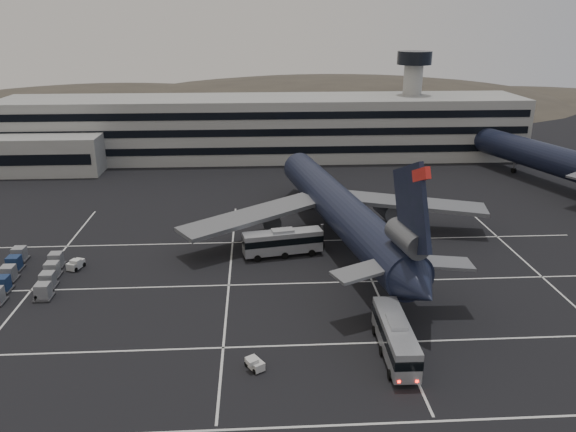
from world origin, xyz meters
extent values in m
plane|color=black|center=(0.00, 0.00, 0.00)|extent=(260.00, 260.00, 0.00)
cube|color=silver|center=(0.00, -22.00, 0.01)|extent=(90.00, 0.25, 0.01)
cube|color=silver|center=(0.00, -10.00, 0.01)|extent=(90.00, 0.25, 0.01)
cube|color=silver|center=(0.00, 4.00, 0.01)|extent=(90.00, 0.25, 0.01)
cube|color=silver|center=(0.00, 18.00, 0.01)|extent=(90.00, 0.25, 0.01)
cube|color=silver|center=(-30.00, 6.00, 0.01)|extent=(0.25, 55.00, 0.01)
cube|color=silver|center=(-6.00, 6.00, 0.01)|extent=(0.25, 55.00, 0.01)
cube|color=silver|center=(12.00, 6.00, 0.01)|extent=(0.25, 55.00, 0.01)
cube|color=silver|center=(34.00, 6.00, 0.01)|extent=(0.25, 55.00, 0.01)
cube|color=gray|center=(0.00, 72.00, 7.00)|extent=(120.00, 18.00, 14.00)
cube|color=black|center=(0.00, 62.95, 3.50)|extent=(118.00, 0.20, 1.60)
cube|color=black|center=(0.00, 62.95, 7.50)|extent=(118.00, 0.20, 1.60)
cube|color=black|center=(0.00, 62.95, 11.20)|extent=(118.00, 0.20, 1.60)
cube|color=gray|center=(-50.00, 60.00, 4.00)|extent=(30.00, 10.00, 8.00)
cylinder|color=gray|center=(35.00, 74.00, 11.00)|extent=(4.40, 4.40, 22.00)
cylinder|color=black|center=(35.00, 74.00, 22.50)|extent=(8.00, 8.00, 3.00)
ellipsoid|color=#38332B|center=(-60.00, 170.00, -10.50)|extent=(196.00, 140.00, 32.00)
ellipsoid|color=#38332B|center=(30.00, 170.00, -13.50)|extent=(252.00, 180.00, 44.00)
ellipsoid|color=#38332B|center=(110.00, 170.00, -9.00)|extent=(168.00, 120.00, 24.00)
cylinder|color=black|center=(9.69, 17.52, 5.20)|extent=(13.72, 48.25, 5.60)
cone|color=black|center=(5.22, 43.34, 5.20)|extent=(6.29, 5.39, 5.60)
cone|color=black|center=(14.22, -8.59, 5.20)|extent=(5.82, 5.79, 5.04)
cube|color=black|center=(13.62, -5.14, 12.60)|extent=(2.11, 9.42, 10.97)
cube|color=red|center=(13.88, -6.62, 16.80)|extent=(1.09, 3.28, 2.24)
cylinder|color=#595B60|center=(13.54, -4.65, 9.30)|extent=(3.69, 6.37, 2.70)
cube|color=slate|center=(9.31, -4.87, 5.80)|extent=(8.16, 5.76, 0.87)
cube|color=slate|center=(17.59, -3.44, 5.80)|extent=(7.62, 3.48, 0.87)
cube|color=slate|center=(-2.96, 17.36, 4.40)|extent=(21.59, 16.28, 1.75)
cylinder|color=#595B60|center=(-0.52, 20.82, 2.70)|extent=(3.60, 5.88, 2.70)
cube|color=slate|center=(21.67, 21.63, 4.40)|extent=(22.67, 10.01, 1.75)
cylinder|color=#595B60|center=(18.20, 24.07, 2.70)|extent=(3.60, 5.88, 2.70)
cylinder|color=slate|center=(7.07, 32.66, 2.20)|extent=(0.44, 0.44, 3.00)
cylinder|color=black|center=(7.07, 32.66, 0.55)|extent=(0.68, 1.17, 1.10)
cylinder|color=slate|center=(6.88, 15.00, 2.20)|extent=(0.44, 0.44, 3.00)
cylinder|color=black|center=(6.88, 15.00, 0.55)|extent=(0.68, 1.17, 1.10)
cylinder|color=slate|center=(13.19, 16.10, 2.20)|extent=(0.44, 0.44, 3.00)
cylinder|color=black|center=(13.19, 16.10, 0.55)|extent=(0.68, 1.17, 1.10)
cylinder|color=black|center=(52.60, 53.88, 5.20)|extent=(19.20, 47.58, 5.60)
cone|color=black|center=(45.05, 78.97, 5.20)|extent=(6.66, 5.92, 5.60)
cylinder|color=slate|center=(52.60, 53.88, 2.20)|extent=(0.44, 0.44, 3.00)
cylinder|color=black|center=(52.60, 53.88, 0.55)|extent=(0.80, 1.20, 1.10)
cube|color=#9C9FA4|center=(10.86, -12.27, 2.06)|extent=(2.72, 11.08, 3.01)
cube|color=black|center=(10.86, -12.27, 2.42)|extent=(2.79, 11.14, 0.95)
cube|color=#9C9FA4|center=(10.86, -12.27, 3.74)|extent=(1.66, 3.04, 0.35)
cylinder|color=black|center=(9.53, -16.11, 0.48)|extent=(0.34, 0.97, 0.96)
cylinder|color=black|center=(12.04, -16.16, 0.48)|extent=(0.34, 0.97, 0.96)
cylinder|color=black|center=(9.61, -12.25, 0.48)|extent=(0.34, 0.97, 0.96)
cylinder|color=black|center=(12.12, -12.30, 0.48)|extent=(0.34, 0.97, 0.96)
cylinder|color=black|center=(9.68, -8.39, 0.48)|extent=(0.34, 0.97, 0.96)
cylinder|color=black|center=(12.19, -8.44, 0.48)|extent=(0.34, 0.97, 0.96)
cube|color=#FF0C05|center=(9.95, -17.79, 0.90)|extent=(0.25, 0.09, 0.22)
cube|color=#FF0C05|center=(11.55, -17.82, 0.90)|extent=(0.25, 0.09, 0.22)
cube|color=#9C9FA4|center=(1.16, 12.84, 2.05)|extent=(11.27, 4.55, 3.00)
cube|color=black|center=(1.16, 12.84, 2.41)|extent=(11.34, 4.62, 0.95)
cube|color=#9C9FA4|center=(1.16, 12.84, 3.73)|extent=(3.25, 2.14, 0.35)
cylinder|color=black|center=(5.18, 12.35, 0.48)|extent=(1.00, 0.50, 0.96)
cylinder|color=black|center=(4.70, 14.80, 0.48)|extent=(1.00, 0.50, 0.96)
cylinder|color=black|center=(1.40, 11.61, 0.48)|extent=(1.00, 0.50, 0.96)
cylinder|color=black|center=(0.92, 14.07, 0.48)|extent=(1.00, 0.50, 0.96)
cylinder|color=black|center=(-2.38, 10.88, 0.48)|extent=(1.00, 0.50, 0.96)
cylinder|color=black|center=(-2.85, 13.33, 0.48)|extent=(1.00, 0.50, 0.96)
cube|color=silver|center=(-26.37, 10.11, 0.59)|extent=(2.04, 2.65, 0.96)
cube|color=silver|center=(-26.56, 9.61, 1.22)|extent=(1.44, 1.32, 0.53)
cylinder|color=black|center=(-27.22, 9.52, 0.30)|extent=(0.43, 0.64, 0.60)
cylinder|color=black|center=(-26.13, 9.10, 0.30)|extent=(0.43, 0.64, 0.60)
cylinder|color=black|center=(-26.61, 11.11, 0.30)|extent=(0.43, 0.64, 0.60)
cylinder|color=black|center=(-25.51, 10.69, 0.30)|extent=(0.43, 0.64, 0.60)
cube|color=silver|center=(-2.81, -13.71, 0.49)|extent=(1.97, 2.25, 0.81)
cube|color=silver|center=(-2.57, -14.09, 1.03)|extent=(1.27, 1.21, 0.45)
cylinder|color=black|center=(-2.85, -14.58, 0.25)|extent=(0.44, 0.53, 0.50)
cylinder|color=black|center=(-2.01, -14.05, 0.25)|extent=(0.44, 0.53, 0.50)
cylinder|color=black|center=(-3.62, -13.36, 0.25)|extent=(0.44, 0.53, 0.50)
cylinder|color=black|center=(-2.78, -12.83, 0.25)|extent=(0.44, 0.53, 0.50)
cube|color=#2D2D30|center=(-27.65, 1.77, 0.17)|extent=(2.31, 2.57, 0.19)
cylinder|color=black|center=(-27.65, 1.77, 0.10)|extent=(0.10, 0.21, 0.21)
cube|color=gray|center=(-27.65, 1.77, 1.09)|extent=(1.84, 1.84, 1.66)
cube|color=#2D2D30|center=(-33.27, 4.03, 0.17)|extent=(2.31, 2.57, 0.19)
cylinder|color=black|center=(-33.27, 4.03, 0.10)|extent=(0.10, 0.21, 0.21)
cube|color=navy|center=(-33.27, 4.03, 1.09)|extent=(1.84, 1.84, 1.66)
cube|color=#2D2D30|center=(-28.15, 4.85, 0.17)|extent=(2.31, 2.57, 0.19)
cylinder|color=black|center=(-28.15, 4.85, 0.10)|extent=(0.10, 0.21, 0.21)
cube|color=gray|center=(-28.15, 4.85, 1.09)|extent=(1.84, 1.84, 1.66)
cube|color=#2D2D30|center=(-33.76, 7.10, 0.17)|extent=(2.31, 2.57, 0.19)
cylinder|color=black|center=(-33.76, 7.10, 0.10)|extent=(0.10, 0.21, 0.21)
cube|color=gray|center=(-33.76, 7.10, 1.09)|extent=(1.84, 1.84, 1.66)
cube|color=#2D2D30|center=(-28.64, 7.92, 0.17)|extent=(2.31, 2.57, 0.19)
cylinder|color=black|center=(-28.64, 7.92, 0.10)|extent=(0.10, 0.21, 0.21)
cube|color=gray|center=(-28.64, 7.92, 1.09)|extent=(1.84, 1.84, 1.66)
cube|color=#2D2D30|center=(-34.26, 10.18, 0.17)|extent=(2.31, 2.57, 0.19)
cylinder|color=black|center=(-34.26, 10.18, 0.10)|extent=(0.10, 0.21, 0.21)
cube|color=navy|center=(-34.26, 10.18, 1.09)|extent=(1.84, 1.84, 1.66)
cube|color=#2D2D30|center=(-29.13, 11.00, 0.17)|extent=(2.31, 2.57, 0.19)
cylinder|color=black|center=(-29.13, 11.00, 0.10)|extent=(0.10, 0.21, 0.21)
cube|color=gray|center=(-29.13, 11.00, 1.09)|extent=(1.84, 1.84, 1.66)
cube|color=#2D2D30|center=(-34.75, 13.25, 0.17)|extent=(2.31, 2.57, 0.19)
cylinder|color=black|center=(-34.75, 13.25, 0.10)|extent=(0.10, 0.21, 0.21)
cube|color=gray|center=(-34.75, 13.25, 1.09)|extent=(1.84, 1.84, 1.66)
camera|label=1|loc=(-2.37, -59.04, 31.38)|focal=35.00mm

